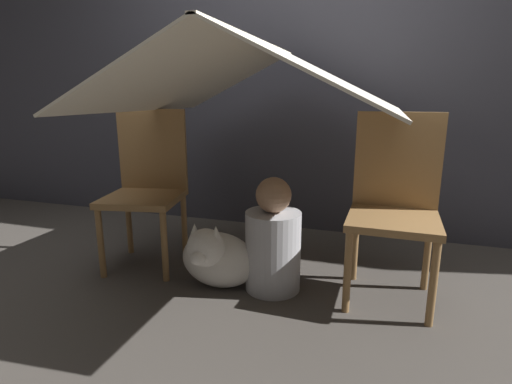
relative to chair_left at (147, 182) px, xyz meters
name	(u,v)px	position (x,y,z in m)	size (l,w,h in m)	color
ground_plane	(246,296)	(0.72, -0.26, -0.51)	(8.80, 8.80, 0.00)	#47423D
wall_back	(298,62)	(0.72, 0.92, 0.74)	(7.00, 0.05, 2.50)	#3D3D47
chair_left	(147,182)	(0.00, 0.00, 0.00)	(0.50, 0.50, 0.94)	olive
chair_right	(395,200)	(1.42, 0.00, 0.00)	(0.44, 0.44, 0.94)	olive
sheet_canopy	(256,76)	(0.72, -0.08, 0.61)	(1.41, 1.41, 0.35)	silver
person_front	(273,243)	(0.83, -0.14, -0.25)	(0.29, 0.29, 0.61)	#B2B2B7
dog	(216,257)	(0.55, -0.25, -0.32)	(0.42, 0.39, 0.40)	silver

